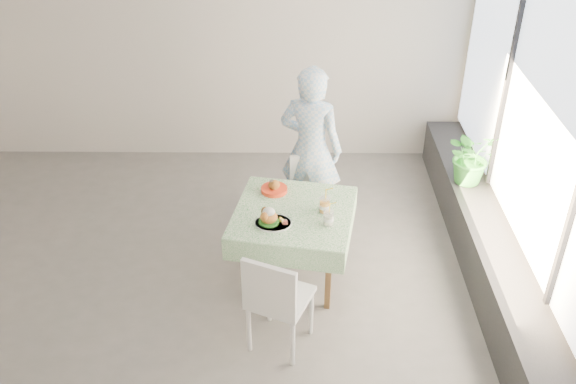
{
  "coord_description": "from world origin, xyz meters",
  "views": [
    {
      "loc": [
        0.97,
        -4.67,
        3.97
      ],
      "look_at": [
        0.92,
        0.13,
        0.91
      ],
      "focal_mm": 40.0,
      "sensor_mm": 36.0,
      "label": 1
    }
  ],
  "objects_px": {
    "diner": "(311,149)",
    "juice_cup_orange": "(325,205)",
    "potted_plant": "(472,156)",
    "chair_near": "(280,316)",
    "cafe_table": "(293,236)",
    "chair_far": "(311,212)",
    "main_dish": "(271,219)"
  },
  "relations": [
    {
      "from": "potted_plant",
      "to": "chair_near",
      "type": "bearing_deg",
      "value": -136.69
    },
    {
      "from": "main_dish",
      "to": "juice_cup_orange",
      "type": "xyz_separation_m",
      "value": [
        0.47,
        0.2,
        0.01
      ]
    },
    {
      "from": "main_dish",
      "to": "juice_cup_orange",
      "type": "bearing_deg",
      "value": 22.77
    },
    {
      "from": "juice_cup_orange",
      "to": "potted_plant",
      "type": "xyz_separation_m",
      "value": [
        1.53,
        0.94,
        -0.01
      ]
    },
    {
      "from": "chair_near",
      "to": "main_dish",
      "type": "bearing_deg",
      "value": 97.27
    },
    {
      "from": "main_dish",
      "to": "potted_plant",
      "type": "relative_size",
      "value": 0.55
    },
    {
      "from": "cafe_table",
      "to": "main_dish",
      "type": "distance_m",
      "value": 0.44
    },
    {
      "from": "chair_near",
      "to": "cafe_table",
      "type": "bearing_deg",
      "value": 82.85
    },
    {
      "from": "chair_far",
      "to": "potted_plant",
      "type": "distance_m",
      "value": 1.73
    },
    {
      "from": "diner",
      "to": "potted_plant",
      "type": "height_order",
      "value": "diner"
    },
    {
      "from": "diner",
      "to": "potted_plant",
      "type": "xyz_separation_m",
      "value": [
        1.64,
        0.03,
        -0.09
      ]
    },
    {
      "from": "chair_far",
      "to": "chair_near",
      "type": "bearing_deg",
      "value": -100.45
    },
    {
      "from": "chair_far",
      "to": "diner",
      "type": "distance_m",
      "value": 0.66
    },
    {
      "from": "diner",
      "to": "main_dish",
      "type": "distance_m",
      "value": 1.17
    },
    {
      "from": "chair_near",
      "to": "diner",
      "type": "xyz_separation_m",
      "value": [
        0.28,
        1.78,
        0.59
      ]
    },
    {
      "from": "chair_far",
      "to": "juice_cup_orange",
      "type": "xyz_separation_m",
      "value": [
        0.1,
        -0.7,
        0.55
      ]
    },
    {
      "from": "juice_cup_orange",
      "to": "chair_far",
      "type": "bearing_deg",
      "value": 98.08
    },
    {
      "from": "chair_far",
      "to": "chair_near",
      "type": "height_order",
      "value": "chair_near"
    },
    {
      "from": "main_dish",
      "to": "juice_cup_orange",
      "type": "relative_size",
      "value": 1.11
    },
    {
      "from": "main_dish",
      "to": "chair_near",
      "type": "bearing_deg",
      "value": -82.73
    },
    {
      "from": "chair_near",
      "to": "main_dish",
      "type": "xyz_separation_m",
      "value": [
        -0.09,
        0.67,
        0.5
      ]
    },
    {
      "from": "juice_cup_orange",
      "to": "diner",
      "type": "bearing_deg",
      "value": 96.59
    },
    {
      "from": "cafe_table",
      "to": "diner",
      "type": "relative_size",
      "value": 0.69
    },
    {
      "from": "chair_far",
      "to": "main_dish",
      "type": "xyz_separation_m",
      "value": [
        -0.37,
        -0.89,
        0.54
      ]
    },
    {
      "from": "cafe_table",
      "to": "diner",
      "type": "bearing_deg",
      "value": 79.25
    },
    {
      "from": "cafe_table",
      "to": "chair_far",
      "type": "relative_size",
      "value": 1.44
    },
    {
      "from": "cafe_table",
      "to": "chair_far",
      "type": "distance_m",
      "value": 0.74
    },
    {
      "from": "diner",
      "to": "juice_cup_orange",
      "type": "height_order",
      "value": "diner"
    },
    {
      "from": "diner",
      "to": "main_dish",
      "type": "bearing_deg",
      "value": 89.93
    },
    {
      "from": "cafe_table",
      "to": "main_dish",
      "type": "xyz_separation_m",
      "value": [
        -0.2,
        -0.21,
        0.34
      ]
    },
    {
      "from": "chair_far",
      "to": "main_dish",
      "type": "relative_size",
      "value": 2.59
    },
    {
      "from": "diner",
      "to": "juice_cup_orange",
      "type": "distance_m",
      "value": 0.92
    }
  ]
}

